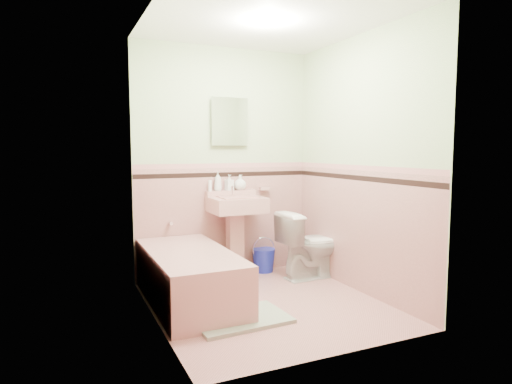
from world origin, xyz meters
name	(u,v)px	position (x,y,z in m)	size (l,w,h in m)	color
floor	(267,304)	(0.00, 0.00, 0.00)	(2.20, 2.20, 0.00)	tan
ceiling	(268,20)	(0.00, 0.00, 2.50)	(2.20, 2.20, 0.00)	white
wall_back	(224,163)	(0.00, 1.10, 1.25)	(2.50, 2.50, 0.00)	#F5ECC8
wall_front	(341,172)	(0.00, -1.10, 1.25)	(2.50, 2.50, 0.00)	#F5ECC8
wall_left	(153,168)	(-1.00, 0.00, 1.25)	(2.50, 2.50, 0.00)	#F5ECC8
wall_right	(360,165)	(1.00, 0.00, 1.25)	(2.50, 2.50, 0.00)	#F5ECC8
wainscot_back	(225,221)	(0.00, 1.09, 0.60)	(2.00, 2.00, 0.00)	tan
wainscot_front	(338,269)	(0.00, -1.09, 0.60)	(2.00, 2.00, 0.00)	tan
wainscot_left	(157,249)	(-0.99, 0.00, 0.60)	(2.20, 2.20, 0.00)	tan
wainscot_right	(358,231)	(0.99, 0.00, 0.60)	(2.20, 2.20, 0.00)	tan
accent_back	(225,175)	(0.00, 1.08, 1.12)	(2.00, 2.00, 0.00)	black
accent_front	(339,192)	(0.00, -1.08, 1.12)	(2.00, 2.00, 0.00)	black
accent_left	(156,185)	(-0.98, 0.00, 1.12)	(2.20, 2.20, 0.00)	black
accent_right	(358,178)	(0.98, 0.00, 1.12)	(2.20, 2.20, 0.00)	black
cap_back	(225,166)	(0.00, 1.08, 1.22)	(2.00, 2.00, 0.00)	tan
cap_front	(339,177)	(0.00, -1.08, 1.22)	(2.00, 2.00, 0.00)	tan
cap_left	(156,172)	(-0.98, 0.00, 1.22)	(2.20, 2.20, 0.00)	tan
cap_right	(359,168)	(0.98, 0.00, 1.22)	(2.20, 2.20, 0.00)	tan
bathtub	(190,278)	(-0.63, 0.33, 0.23)	(0.70, 1.50, 0.45)	tan
tub_faucet	(170,223)	(-0.63, 1.05, 0.63)	(0.04, 0.04, 0.12)	silver
sink	(237,238)	(0.05, 0.86, 0.44)	(0.56, 0.48, 0.89)	tan
sink_faucet	(232,190)	(0.05, 1.00, 0.95)	(0.02, 0.02, 0.10)	silver
medicine_cabinet	(229,122)	(0.05, 1.07, 1.70)	(0.35, 0.04, 0.44)	white
soap_dish	(264,188)	(0.47, 1.06, 0.95)	(0.11, 0.07, 0.04)	tan
soap_bottle_left	(218,181)	(-0.10, 1.04, 1.05)	(0.08, 0.08, 0.21)	#B2B2B2
soap_bottle_mid	(229,182)	(0.03, 1.04, 1.03)	(0.08, 0.08, 0.17)	#B2B2B2
soap_bottle_right	(240,182)	(0.16, 1.04, 1.03)	(0.13, 0.13, 0.17)	#B2B2B2
tube	(210,186)	(-0.19, 1.04, 1.01)	(0.04, 0.04, 0.12)	white
toilet	(311,244)	(0.80, 0.56, 0.37)	(0.41, 0.72, 0.73)	white
bucket	(264,260)	(0.43, 0.98, 0.13)	(0.26, 0.26, 0.26)	#1C2AB8
bath_mat	(240,319)	(-0.37, -0.26, 0.02)	(0.77, 0.51, 0.03)	gray
shoe	(218,312)	(-0.53, -0.15, 0.06)	(0.15, 0.07, 0.06)	#BF1E59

